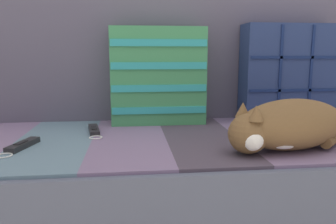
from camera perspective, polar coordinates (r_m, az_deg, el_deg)
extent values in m
cube|color=brown|center=(1.39, 5.00, -16.24)|extent=(1.98, 0.86, 0.19)
cube|color=#4C5166|center=(1.32, 5.13, -8.51)|extent=(1.94, 0.85, 0.21)
cube|color=slate|center=(1.27, -18.86, -4.55)|extent=(0.27, 0.76, 0.01)
cube|color=slate|center=(1.24, -6.76, -4.42)|extent=(0.27, 0.76, 0.01)
cube|color=#423847|center=(1.27, 5.37, -4.10)|extent=(0.27, 0.76, 0.01)
cube|color=slate|center=(1.35, 16.53, -3.63)|extent=(0.27, 0.76, 0.01)
cube|color=slate|center=(1.47, 26.12, -3.12)|extent=(0.27, 0.76, 0.01)
cube|color=#514C60|center=(1.60, 2.73, 9.34)|extent=(1.94, 0.14, 0.57)
cube|color=navy|center=(1.61, 20.23, 6.38)|extent=(0.43, 0.13, 0.44)
cube|color=navy|center=(1.56, 21.18, 3.55)|extent=(0.41, 0.01, 0.01)
cube|color=navy|center=(1.52, 18.97, 6.27)|extent=(0.01, 0.01, 0.42)
cube|color=navy|center=(1.55, 21.52, 8.86)|extent=(0.41, 0.01, 0.01)
cube|color=navy|center=(1.59, 23.63, 6.11)|extent=(0.01, 0.01, 0.42)
cube|color=#3D8956|center=(1.45, -1.75, 6.28)|extent=(0.41, 0.13, 0.42)
cube|color=teal|center=(1.40, -1.48, 0.30)|extent=(0.40, 0.01, 0.03)
cube|color=teal|center=(1.38, -1.50, 4.15)|extent=(0.40, 0.01, 0.03)
cube|color=teal|center=(1.38, -1.52, 8.06)|extent=(0.40, 0.01, 0.03)
cube|color=teal|center=(1.38, -1.54, 11.98)|extent=(0.40, 0.01, 0.03)
ellipsoid|color=brown|center=(1.12, 20.85, -2.00)|extent=(0.43, 0.28, 0.16)
sphere|color=brown|center=(1.03, 13.80, -3.69)|extent=(0.12, 0.12, 0.12)
sphere|color=white|center=(1.00, 14.45, -4.66)|extent=(0.07, 0.07, 0.07)
ellipsoid|color=white|center=(1.05, 19.68, -4.16)|extent=(0.12, 0.05, 0.07)
cylinder|color=brown|center=(1.22, 26.86, -4.09)|extent=(0.15, 0.15, 0.04)
cone|color=brown|center=(0.99, 15.07, -0.18)|extent=(0.05, 0.05, 0.05)
cone|color=brown|center=(1.04, 12.90, 0.43)|extent=(0.05, 0.05, 0.05)
cube|color=black|center=(1.33, -12.79, -3.04)|extent=(0.06, 0.16, 0.02)
cube|color=black|center=(1.31, -12.77, -2.71)|extent=(0.03, 0.06, 0.00)
cube|color=black|center=(1.40, -12.98, -2.37)|extent=(0.03, 0.01, 0.02)
torus|color=silver|center=(1.23, -12.47, -4.35)|extent=(0.06, 0.06, 0.01)
cube|color=black|center=(1.19, -23.94, -5.23)|extent=(0.07, 0.16, 0.02)
cube|color=black|center=(1.17, -24.27, -4.87)|extent=(0.03, 0.06, 0.00)
cube|color=black|center=(1.24, -22.15, -4.41)|extent=(0.03, 0.02, 0.02)
torus|color=silver|center=(1.11, -26.64, -6.79)|extent=(0.06, 0.06, 0.01)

